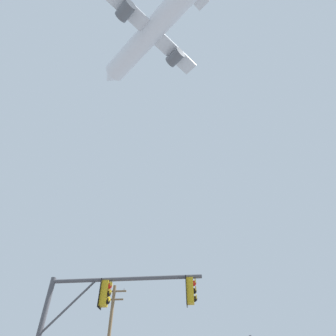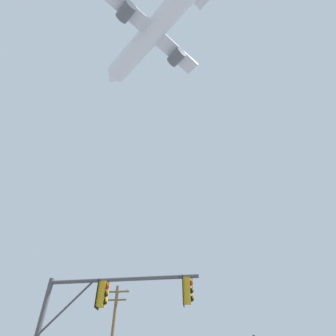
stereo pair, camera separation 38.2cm
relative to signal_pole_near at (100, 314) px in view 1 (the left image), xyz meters
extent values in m
cylinder|color=#4C4C51|center=(0.83, -0.03, 1.25)|extent=(5.93, 0.34, 0.15)
cylinder|color=#4C4C51|center=(-1.24, 0.04, 0.32)|extent=(1.84, 0.14, 1.92)
cube|color=gold|center=(3.32, -0.11, 0.73)|extent=(0.27, 0.33, 0.90)
cylinder|color=gold|center=(3.32, -0.11, 1.24)|extent=(0.05, 0.05, 0.12)
cube|color=black|center=(3.18, -0.10, 0.73)|extent=(0.04, 0.46, 1.04)
sphere|color=red|center=(3.47, -0.11, 1.00)|extent=(0.20, 0.20, 0.20)
cylinder|color=gold|center=(3.53, -0.12, 1.06)|extent=(0.05, 0.21, 0.21)
sphere|color=black|center=(3.47, -0.11, 0.72)|extent=(0.20, 0.20, 0.20)
cylinder|color=gold|center=(3.53, -0.12, 0.78)|extent=(0.05, 0.21, 0.21)
sphere|color=black|center=(3.47, -0.11, 0.44)|extent=(0.20, 0.20, 0.20)
cylinder|color=gold|center=(3.53, -0.12, 0.50)|extent=(0.05, 0.21, 0.21)
cube|color=gold|center=(0.07, 0.00, 0.73)|extent=(0.27, 0.33, 0.90)
cylinder|color=gold|center=(0.07, 0.00, 1.24)|extent=(0.05, 0.05, 0.12)
cube|color=black|center=(-0.07, 0.00, 0.73)|extent=(0.04, 0.46, 1.04)
sphere|color=red|center=(0.21, -0.01, 1.00)|extent=(0.20, 0.20, 0.20)
cylinder|color=gold|center=(0.27, -0.01, 1.06)|extent=(0.05, 0.21, 0.21)
sphere|color=black|center=(0.21, -0.01, 0.72)|extent=(0.20, 0.20, 0.20)
cylinder|color=gold|center=(0.27, -0.01, 0.78)|extent=(0.05, 0.21, 0.21)
sphere|color=black|center=(0.21, -0.01, 0.44)|extent=(0.20, 0.20, 0.20)
cylinder|color=gold|center=(0.27, -0.01, 0.50)|extent=(0.05, 0.21, 0.21)
cube|color=brown|center=(-3.39, 15.11, 5.57)|extent=(2.20, 0.12, 0.12)
cube|color=brown|center=(-3.39, 15.11, 4.87)|extent=(1.80, 0.12, 0.12)
cylinder|color=gray|center=(-4.29, 15.11, 5.69)|extent=(0.10, 0.10, 0.18)
cylinder|color=gray|center=(-2.49, 15.11, 5.69)|extent=(0.10, 0.10, 0.18)
cylinder|color=white|center=(-1.67, 12.08, 50.56)|extent=(19.43, 18.06, 4.01)
cone|color=white|center=(-10.97, 20.46, 50.56)|extent=(4.59, 4.67, 3.81)
cube|color=silver|center=(-1.20, 11.66, 49.95)|extent=(16.29, 17.66, 0.45)
cylinder|color=#595B60|center=(-5.19, 7.23, 48.75)|extent=(3.74, 3.69, 2.25)
cylinder|color=#595B60|center=(2.78, 16.09, 48.75)|extent=(3.74, 3.69, 2.25)
camera|label=1|loc=(3.23, -11.13, -2.71)|focal=30.37mm
camera|label=2|loc=(3.61, -11.10, -2.71)|focal=30.37mm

